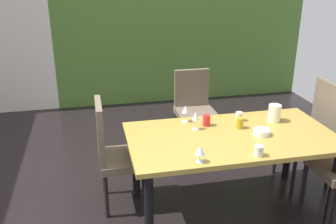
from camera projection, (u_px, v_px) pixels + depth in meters
The scene contains 15 objects.
ground_plane at pixel (140, 214), 3.37m from camera, with size 6.28×5.99×0.02m, color black.
garden_window_panel at pixel (184, 11), 5.75m from camera, with size 3.98×0.10×2.86m, color #507831.
dining_table at pixel (231, 144), 3.20m from camera, with size 1.77×0.94×0.74m.
chair_right_far at pixel (314, 130), 3.68m from camera, with size 0.44×0.44×1.04m.
chair_head_far at pixel (194, 106), 4.42m from camera, with size 0.44×0.45×0.94m.
chair_left_far at pixel (115, 150), 3.30m from camera, with size 0.45×0.44×1.01m.
wine_glass_rear at pixel (196, 117), 3.24m from camera, with size 0.06×0.06×0.16m.
wine_glass_north at pixel (200, 151), 2.71m from camera, with size 0.07×0.07×0.13m.
wine_glass_left at pixel (185, 110), 3.41m from camera, with size 0.07×0.07×0.16m.
serving_bowl_near_window at pixel (262, 132), 3.17m from camera, with size 0.14×0.14×0.05m, color white.
cup_near_shelf at pixel (239, 117), 3.45m from camera, with size 0.07×0.07×0.08m, color silver.
cup_right at pixel (259, 151), 2.81m from camera, with size 0.07×0.07×0.08m, color silver.
cup_front at pixel (207, 120), 3.35m from camera, with size 0.07×0.07×0.10m, color red.
cup_center at pixel (240, 123), 3.29m from camera, with size 0.06×0.06×0.10m, color #BB9819.
pitcher_corner at pixel (275, 113), 3.43m from camera, with size 0.13×0.11×0.16m.
Camera 1 is at (-0.35, -2.79, 2.08)m, focal length 40.00 mm.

